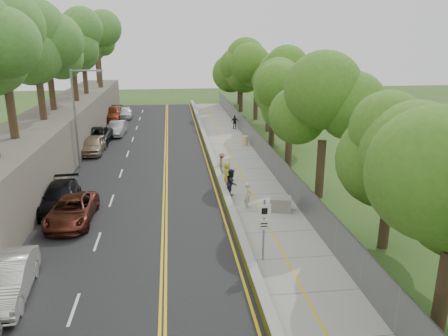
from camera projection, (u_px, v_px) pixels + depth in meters
The scene contains 25 objects.
ground at pixel (233, 235), 23.80m from camera, with size 140.00×140.00×0.00m, color #33511E.
road at pixel (146, 162), 37.42m from camera, with size 11.20×66.00×0.04m, color black.
sidewalk at pixel (237, 159), 38.34m from camera, with size 4.20×66.00×0.05m, color gray.
jersey_barrier at pixel (211, 157), 37.99m from camera, with size 0.42×66.00×0.60m, color #CDD612.
rock_embankment at pixel (45, 143), 35.90m from camera, with size 5.00×66.00×4.00m, color #595147.
chainlink_fence at pixel (261, 148), 38.30m from camera, with size 0.04×66.00×2.00m, color slate.
trees_embankment at pixel (39, 35), 33.50m from camera, with size 6.40×66.00×13.00m, color #4D8932, non-canonical shape.
trees_fenceside at pixel (290, 78), 36.83m from camera, with size 7.00×66.00×14.00m, color #497E22, non-canonical shape.
streetlight at pixel (78, 112), 34.54m from camera, with size 2.52×0.22×8.00m.
signpost at pixel (264, 223), 20.49m from camera, with size 0.62×0.09×3.10m.
construction_barrel at pixel (245, 141), 42.97m from camera, with size 0.57×0.57×0.94m, color orange.
concrete_block at pixel (280, 204), 26.90m from camera, with size 1.28×0.96×0.86m, color slate.
car_1 at pixel (7, 280), 17.81m from camera, with size 1.70×4.86×1.60m, color white.
car_2 at pixel (72, 210), 25.16m from camera, with size 2.41×5.23×1.45m, color #582319.
car_3 at pixel (60, 197), 27.10m from camera, with size 2.15×5.28×1.53m, color black.
car_4 at pixel (93, 145), 40.07m from camera, with size 1.89×4.71×1.60m, color tan.
car_5 at pixel (117, 128), 47.48m from camera, with size 1.58×4.54×1.50m, color #A0A2A7.
car_6 at pixel (96, 136), 43.35m from camera, with size 2.70×5.85×1.63m, color black.
car_7 at pixel (112, 114), 56.02m from camera, with size 2.27×5.57×1.62m, color maroon.
car_8 at pixel (125, 113), 57.39m from camera, with size 1.70×4.22×1.44m, color white.
painter_0 at pixel (227, 174), 31.50m from camera, with size 0.82×0.53×1.67m, color gold.
painter_1 at pixel (248, 196), 27.13m from camera, with size 0.61×0.40×1.68m, color beige.
painter_2 at pixel (232, 183), 29.09m from camera, with size 0.93×0.72×1.91m, color black.
painter_3 at pixel (222, 162), 34.47m from camera, with size 1.01×0.58×1.56m, color #97683D.
person_far at pixel (235, 122), 50.60m from camera, with size 0.94×0.39×1.61m, color black.
Camera 1 is at (-3.10, -21.50, 10.39)m, focal length 35.00 mm.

